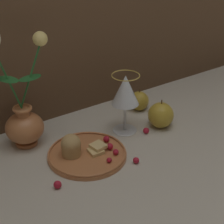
% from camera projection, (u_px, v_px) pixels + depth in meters
% --- Properties ---
extents(ground_plane, '(2.40, 2.40, 0.00)m').
position_uv_depth(ground_plane, '(96.00, 149.00, 1.08)').
color(ground_plane, '#B7B2A3').
rests_on(ground_plane, ground).
extents(vase, '(0.19, 0.11, 0.36)m').
position_uv_depth(vase, '(20.00, 111.00, 1.05)').
color(vase, '#B77042').
rests_on(vase, ground_plane).
extents(plate_with_pastries, '(0.22, 0.22, 0.07)m').
position_uv_depth(plate_with_pastries, '(84.00, 152.00, 1.04)').
color(plate_with_pastries, '#B77042').
rests_on(plate_with_pastries, ground_plane).
extents(wine_glass, '(0.08, 0.08, 0.19)m').
position_uv_depth(wine_glass, '(125.00, 92.00, 1.11)').
color(wine_glass, silver).
rests_on(wine_glass, ground_plane).
extents(apple_beside_vase, '(0.08, 0.08, 0.09)m').
position_uv_depth(apple_beside_vase, '(161.00, 115.00, 1.17)').
color(apple_beside_vase, '#B2932D').
rests_on(apple_beside_vase, ground_plane).
extents(apple_near_glass, '(0.07, 0.07, 0.08)m').
position_uv_depth(apple_near_glass, '(139.00, 101.00, 1.28)').
color(apple_near_glass, '#B2932D').
rests_on(apple_near_glass, ground_plane).
extents(berry_near_plate, '(0.02, 0.02, 0.02)m').
position_uv_depth(berry_near_plate, '(146.00, 131.00, 1.15)').
color(berry_near_plate, '#AD192D').
rests_on(berry_near_plate, ground_plane).
extents(berry_front_center, '(0.02, 0.02, 0.02)m').
position_uv_depth(berry_front_center, '(136.00, 160.00, 1.01)').
color(berry_front_center, '#AD192D').
rests_on(berry_front_center, ground_plane).
extents(berry_by_glass_stem, '(0.02, 0.02, 0.02)m').
position_uv_depth(berry_by_glass_stem, '(58.00, 185.00, 0.92)').
color(berry_by_glass_stem, '#AD192D').
rests_on(berry_by_glass_stem, ground_plane).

